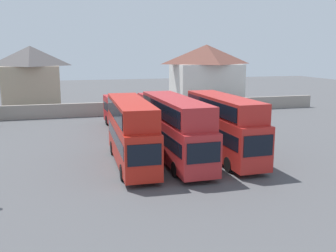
% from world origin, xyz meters
% --- Properties ---
extents(ground, '(140.00, 140.00, 0.00)m').
position_xyz_m(ground, '(0.00, 18.00, 0.00)').
color(ground, '#4C4C4F').
extents(depot_boundary_wall, '(56.00, 0.50, 1.80)m').
position_xyz_m(depot_boundary_wall, '(0.00, 23.12, 0.90)').
color(depot_boundary_wall, gray).
rests_on(depot_boundary_wall, ground).
extents(bus_1, '(2.77, 11.08, 4.90)m').
position_xyz_m(bus_1, '(-3.66, 0.12, 2.76)').
color(bus_1, red).
rests_on(bus_1, ground).
extents(bus_2, '(2.82, 11.58, 4.97)m').
position_xyz_m(bus_2, '(-0.21, 0.02, 2.80)').
color(bus_2, '#B12628').
rests_on(bus_2, ground).
extents(bus_3, '(2.72, 10.74, 4.99)m').
position_xyz_m(bus_3, '(3.75, -0.12, 2.81)').
color(bus_3, red).
rests_on(bus_3, ground).
extents(bus_4, '(2.89, 10.95, 3.33)m').
position_xyz_m(bus_4, '(-2.32, 13.28, 1.91)').
color(bus_4, red).
rests_on(bus_4, ground).
extents(bus_5, '(3.31, 10.91, 3.43)m').
position_xyz_m(bus_5, '(2.07, 13.29, 1.96)').
color(bus_5, red).
rests_on(bus_5, ground).
extents(house_terrace_left, '(8.11, 6.41, 9.17)m').
position_xyz_m(house_terrace_left, '(-12.55, 30.95, 4.68)').
color(house_terrace_left, tan).
rests_on(house_terrace_left, ground).
extents(house_terrace_centre, '(10.55, 7.90, 9.43)m').
position_xyz_m(house_terrace_centre, '(13.63, 29.84, 4.81)').
color(house_terrace_centre, silver).
rests_on(house_terrace_centre, ground).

